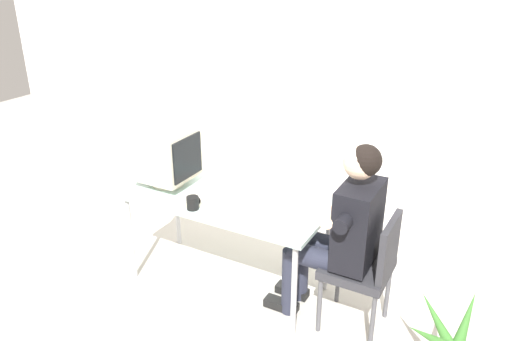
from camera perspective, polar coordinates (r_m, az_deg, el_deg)
The scene contains 8 objects.
ground_plane at distance 3.87m, azimuth -3.18°, elevation -12.58°, with size 12.00×12.00×0.00m, color #B2ADA3.
wall_back at distance 4.34m, azimuth 9.89°, elevation 12.83°, with size 8.00×0.10×3.00m, color silver.
desk at distance 3.52m, azimuth -3.42°, elevation -3.79°, with size 1.45×0.68×0.72m.
crt_monitor at distance 3.65m, azimuth -10.18°, elevation 1.88°, with size 0.38×0.37×0.43m.
keyboard at distance 3.54m, azimuth -6.08°, elevation -2.45°, with size 0.20×0.49×0.03m.
office_chair at distance 3.26m, azimuth 12.48°, elevation -10.43°, with size 0.41×0.41×0.83m.
person_seated at distance 3.19m, azimuth 9.72°, elevation -6.48°, with size 0.69×0.58×1.27m.
desk_mug at distance 3.34m, azimuth -7.19°, elevation -3.66°, with size 0.08×0.09×0.09m.
Camera 1 is at (1.69, -2.64, 2.26)m, focal length 35.10 mm.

